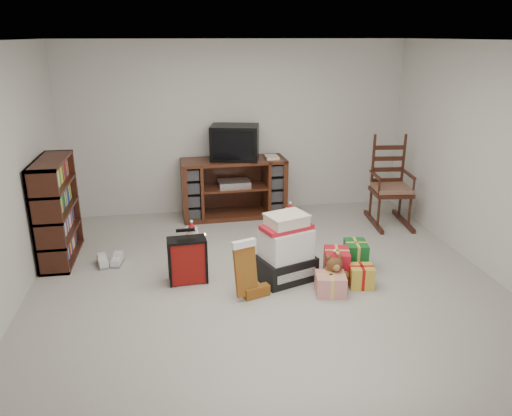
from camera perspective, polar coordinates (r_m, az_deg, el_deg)
The scene contains 13 objects.
room at distance 4.99m, azimuth 1.28°, elevation 4.10°, with size 5.01×5.01×2.51m.
tv_stand at distance 7.30m, azimuth -2.56°, elevation 2.30°, with size 1.52×0.60×0.86m.
bookshelf at distance 6.28m, azimuth -21.80°, elevation -0.43°, with size 0.33×1.00×1.22m.
rocking_chair at distance 7.29m, azimuth 14.95°, elevation 1.72°, with size 0.60×0.90×1.29m.
gift_pile at distance 5.43m, azimuth 3.45°, elevation -5.03°, with size 0.70×0.60×0.74m.
red_suitcase at distance 5.44m, azimuth -7.83°, elevation -5.93°, with size 0.40×0.23×0.59m.
stocking at distance 5.05m, azimuth -1.21°, elevation -7.03°, with size 0.29×0.13×0.63m, color #0D761C, non-canonical shape.
teddy_bear at distance 5.37m, azimuth 8.81°, elevation -7.35°, with size 0.26×0.23×0.38m.
santa_figurine at distance 6.33m, azimuth 3.87°, elevation -2.44°, with size 0.28×0.26×0.57m.
mrs_claus_figurine at distance 5.76m, azimuth -7.24°, elevation -4.83°, with size 0.28×0.26×0.57m.
sneaker_pair at distance 6.10m, azimuth -16.34°, elevation -5.88°, with size 0.32×0.27×0.09m.
gift_cluster at distance 5.51m, azimuth 10.72°, elevation -7.10°, with size 0.59×0.91×0.28m.
crt_television at distance 7.15m, azimuth -2.43°, elevation 7.50°, with size 0.75×0.61×0.49m.
Camera 1 is at (-0.89, -4.74, 2.55)m, focal length 35.00 mm.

